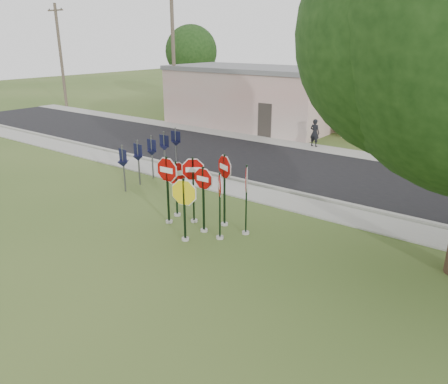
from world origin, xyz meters
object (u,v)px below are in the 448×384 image
Objects in this scene: stop_sign_yellow at (184,202)px; pedestrian at (315,133)px; stop_sign_left at (167,180)px; utility_pole_near at (173,55)px; stop_sign_center at (203,191)px.

stop_sign_yellow reaches higher than pedestrian.
stop_sign_left is 0.26× the size of utility_pole_near.
stop_sign_center is 0.25× the size of utility_pole_near.
utility_pole_near reaches higher than stop_sign_center.
pedestrian is at bearing 99.64° from stop_sign_yellow.
pedestrian is (-2.42, 13.08, -0.54)m from stop_sign_center.
utility_pole_near is (-14.20, 13.80, 3.55)m from stop_sign_center.
utility_pole_near is at bearing 0.80° from pedestrian.
utility_pole_near is 5.87× the size of pedestrian.
stop_sign_left is 19.21m from utility_pole_near.
stop_sign_center reaches higher than stop_sign_yellow.
stop_sign_left reaches higher than pedestrian.
stop_sign_yellow is 1.35× the size of pedestrian.
stop_sign_center is 20.11m from utility_pole_near.
stop_sign_left is (-1.40, 0.71, 0.25)m from stop_sign_yellow.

